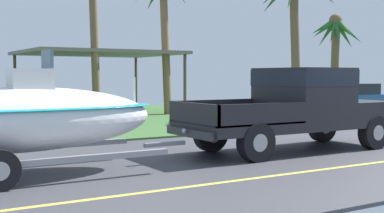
{
  "coord_description": "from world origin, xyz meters",
  "views": [
    {
      "loc": [
        -9.34,
        -8.74,
        1.75
      ],
      "look_at": [
        -3.57,
        0.8,
        1.08
      ],
      "focal_mm": 48.69,
      "sensor_mm": 36.0,
      "label": 1
    }
  ],
  "objects_px": {
    "palm_tree_near_right": "(163,3)",
    "palm_tree_far_left": "(295,3)",
    "pickup_truck_towing": "(302,105)",
    "parked_sedan_near": "(349,99)",
    "carport_awning": "(98,54)",
    "palm_tree_far_right": "(336,39)",
    "boat_on_trailer": "(15,119)"
  },
  "relations": [
    {
      "from": "palm_tree_near_right",
      "to": "palm_tree_far_right",
      "type": "bearing_deg",
      "value": -4.46
    },
    {
      "from": "boat_on_trailer",
      "to": "palm_tree_near_right",
      "type": "distance_m",
      "value": 14.87
    },
    {
      "from": "palm_tree_far_right",
      "to": "parked_sedan_near",
      "type": "bearing_deg",
      "value": -126.3
    },
    {
      "from": "pickup_truck_towing",
      "to": "boat_on_trailer",
      "type": "height_order",
      "value": "boat_on_trailer"
    },
    {
      "from": "palm_tree_far_left",
      "to": "palm_tree_far_right",
      "type": "relative_size",
      "value": 1.21
    },
    {
      "from": "palm_tree_near_right",
      "to": "palm_tree_far_left",
      "type": "distance_m",
      "value": 5.9
    },
    {
      "from": "carport_awning",
      "to": "palm_tree_far_left",
      "type": "xyz_separation_m",
      "value": [
        5.48,
        -7.03,
        1.88
      ]
    },
    {
      "from": "boat_on_trailer",
      "to": "carport_awning",
      "type": "bearing_deg",
      "value": 63.66
    },
    {
      "from": "palm_tree_far_left",
      "to": "parked_sedan_near",
      "type": "bearing_deg",
      "value": 15.46
    },
    {
      "from": "boat_on_trailer",
      "to": "carport_awning",
      "type": "height_order",
      "value": "carport_awning"
    },
    {
      "from": "boat_on_trailer",
      "to": "palm_tree_far_right",
      "type": "distance_m",
      "value": 21.65
    },
    {
      "from": "boat_on_trailer",
      "to": "parked_sedan_near",
      "type": "relative_size",
      "value": 1.28
    },
    {
      "from": "carport_awning",
      "to": "palm_tree_far_right",
      "type": "height_order",
      "value": "palm_tree_far_right"
    },
    {
      "from": "palm_tree_near_right",
      "to": "palm_tree_far_left",
      "type": "relative_size",
      "value": 1.07
    },
    {
      "from": "carport_awning",
      "to": "palm_tree_far_left",
      "type": "distance_m",
      "value": 9.11
    },
    {
      "from": "parked_sedan_near",
      "to": "palm_tree_near_right",
      "type": "xyz_separation_m",
      "value": [
        -7.7,
        3.7,
        4.25
      ]
    },
    {
      "from": "pickup_truck_towing",
      "to": "parked_sedan_near",
      "type": "distance_m",
      "value": 12.56
    },
    {
      "from": "parked_sedan_near",
      "to": "carport_awning",
      "type": "xyz_separation_m",
      "value": [
        -9.99,
        5.78,
        2.04
      ]
    },
    {
      "from": "palm_tree_near_right",
      "to": "pickup_truck_towing",
      "type": "bearing_deg",
      "value": -101.66
    },
    {
      "from": "pickup_truck_towing",
      "to": "palm_tree_far_left",
      "type": "relative_size",
      "value": 0.93
    },
    {
      "from": "parked_sedan_near",
      "to": "pickup_truck_towing",
      "type": "bearing_deg",
      "value": -142.99
    },
    {
      "from": "boat_on_trailer",
      "to": "palm_tree_near_right",
      "type": "height_order",
      "value": "palm_tree_near_right"
    },
    {
      "from": "carport_awning",
      "to": "pickup_truck_towing",
      "type": "bearing_deg",
      "value": -90.18
    },
    {
      "from": "palm_tree_near_right",
      "to": "palm_tree_far_left",
      "type": "height_order",
      "value": "palm_tree_near_right"
    },
    {
      "from": "carport_awning",
      "to": "palm_tree_near_right",
      "type": "xyz_separation_m",
      "value": [
        2.28,
        -2.08,
        2.21
      ]
    },
    {
      "from": "pickup_truck_towing",
      "to": "parked_sedan_near",
      "type": "bearing_deg",
      "value": 37.01
    },
    {
      "from": "pickup_truck_towing",
      "to": "palm_tree_far_left",
      "type": "xyz_separation_m",
      "value": [
        5.52,
        6.31,
        3.53
      ]
    },
    {
      "from": "carport_awning",
      "to": "palm_tree_far_left",
      "type": "height_order",
      "value": "palm_tree_far_left"
    },
    {
      "from": "palm_tree_far_left",
      "to": "palm_tree_far_right",
      "type": "height_order",
      "value": "palm_tree_far_left"
    },
    {
      "from": "palm_tree_far_left",
      "to": "palm_tree_far_right",
      "type": "distance_m",
      "value": 7.92
    },
    {
      "from": "pickup_truck_towing",
      "to": "palm_tree_near_right",
      "type": "xyz_separation_m",
      "value": [
        2.33,
        11.26,
        3.86
      ]
    },
    {
      "from": "pickup_truck_towing",
      "to": "carport_awning",
      "type": "bearing_deg",
      "value": 89.82
    }
  ]
}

